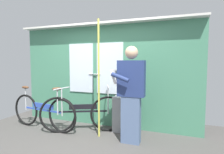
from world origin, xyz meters
TOP-DOWN VIEW (x-y plane):
  - ground_plane at (0.00, 0.00)m, footprint 5.06×3.98m
  - train_door_wall at (-0.01, 1.18)m, footprint 4.06×0.28m
  - bicycle_near_door at (-0.24, 0.64)m, footprint 1.59×0.81m
  - bicycle_leaning_behind at (-1.12, 0.50)m, footprint 1.73×0.44m
  - passenger_reading_newspaper at (0.78, 0.51)m, footprint 0.57×0.49m
  - trash_bin_by_wall at (0.50, 0.97)m, footprint 0.36×0.28m
  - handrail_pole at (0.16, 0.56)m, footprint 0.04×0.04m

SIDE VIEW (x-z plane):
  - ground_plane at x=0.00m, z-range -0.04..0.00m
  - trash_bin_by_wall at x=0.50m, z-range 0.00..0.72m
  - bicycle_leaning_behind at x=-1.12m, z-range -0.08..0.83m
  - bicycle_near_door at x=-0.24m, z-range -0.08..0.86m
  - passenger_reading_newspaper at x=0.78m, z-range 0.05..1.73m
  - handrail_pole at x=0.16m, z-range 0.00..2.20m
  - train_door_wall at x=-0.01m, z-range 0.05..2.29m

